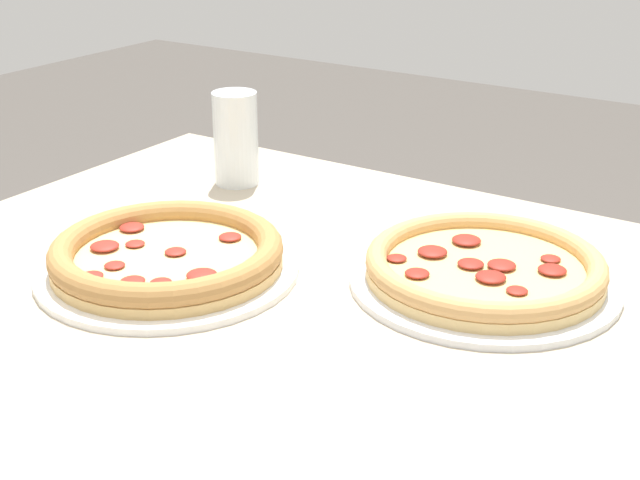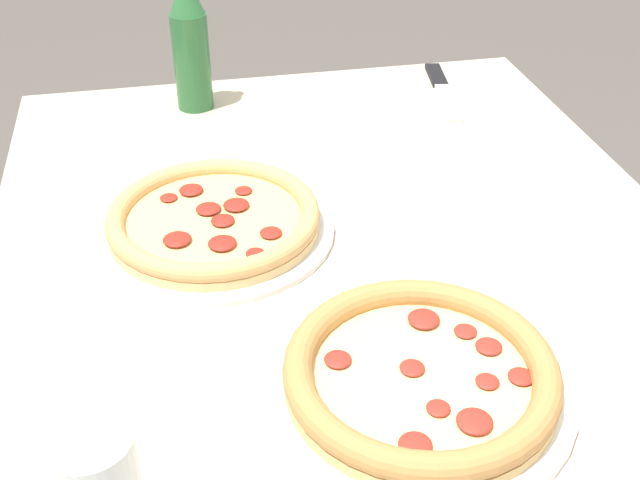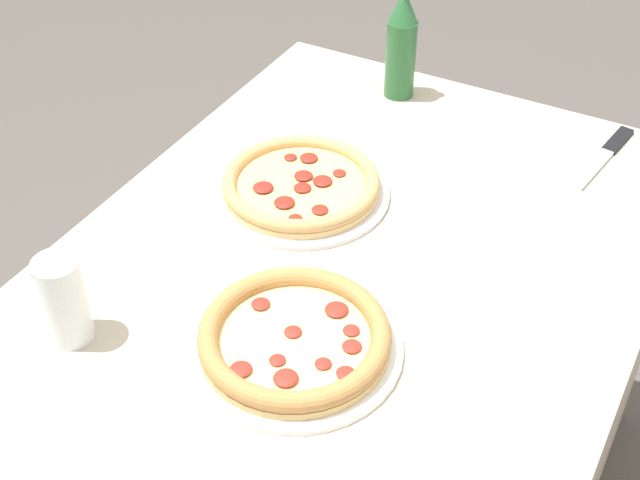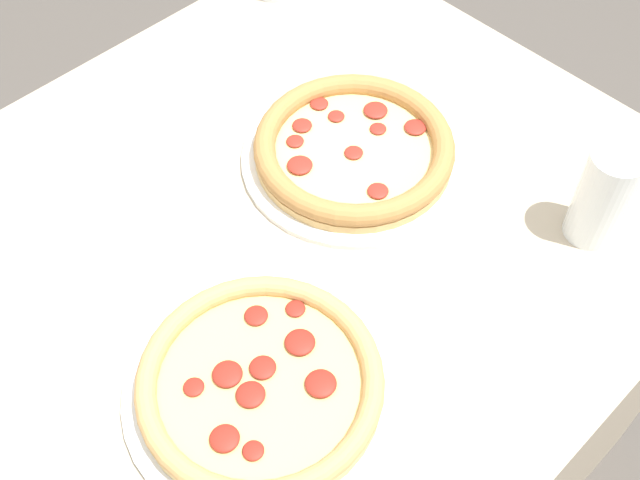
# 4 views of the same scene
# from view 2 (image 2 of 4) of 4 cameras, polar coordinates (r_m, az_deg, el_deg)

# --- Properties ---
(table) EXTENTS (1.14, 0.86, 0.74)m
(table) POSITION_cam_2_polar(r_m,az_deg,el_deg) (1.20, 1.83, -15.95)
(table) COLOR #B7A88E
(table) RESTS_ON ground_plane
(pizza_salami) EXTENTS (0.30, 0.30, 0.04)m
(pizza_salami) POSITION_cam_2_polar(r_m,az_deg,el_deg) (0.99, -7.54, 1.36)
(pizza_salami) COLOR silver
(pizza_salami) RESTS_ON table
(pizza_pepperoni) EXTENTS (0.30, 0.30, 0.04)m
(pizza_pepperoni) POSITION_cam_2_polar(r_m,az_deg,el_deg) (0.78, 7.17, -9.57)
(pizza_pepperoni) COLOR white
(pizza_pepperoni) RESTS_ON table
(beer_bottle) EXTENTS (0.06, 0.06, 0.23)m
(beer_bottle) POSITION_cam_2_polar(r_m,az_deg,el_deg) (1.29, -9.22, 13.69)
(beer_bottle) COLOR #286033
(beer_bottle) RESTS_ON table
(knife) EXTENTS (0.23, 0.06, 0.01)m
(knife) POSITION_cam_2_polar(r_m,az_deg,el_deg) (1.39, 8.67, 10.59)
(knife) COLOR black
(knife) RESTS_ON table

